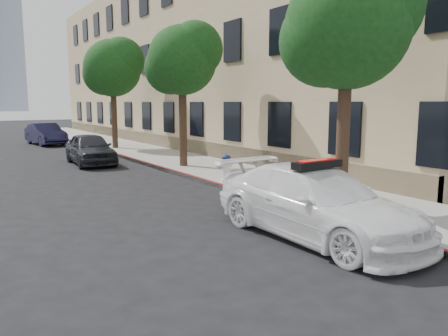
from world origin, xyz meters
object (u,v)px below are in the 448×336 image
parked_car_mid (90,149)px  fire_hydrant (226,169)px  parked_car_far (46,134)px  traffic_cone (339,181)px  police_car (316,202)px

parked_car_mid → fire_hydrant: size_ratio=4.49×
parked_car_far → traffic_cone: 20.59m
parked_car_mid → parked_car_far: size_ratio=0.96×
police_car → traffic_cone: bearing=33.7°
traffic_cone → fire_hydrant: bearing=119.0°
police_car → traffic_cone: police_car is taller
fire_hydrant → parked_car_mid: bearing=118.3°
police_car → fire_hydrant: 5.26m
parked_car_far → fire_hydrant: 17.36m
parked_car_far → traffic_cone: bearing=-86.9°
police_car → parked_car_mid: (-0.83, 12.40, -0.03)m
parked_car_mid → fire_hydrant: (2.08, -7.29, -0.09)m
parked_car_far → fire_hydrant: (2.00, -17.25, -0.09)m
parked_car_mid → traffic_cone: (3.75, -10.30, -0.16)m
police_car → parked_car_mid: bearing=91.9°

